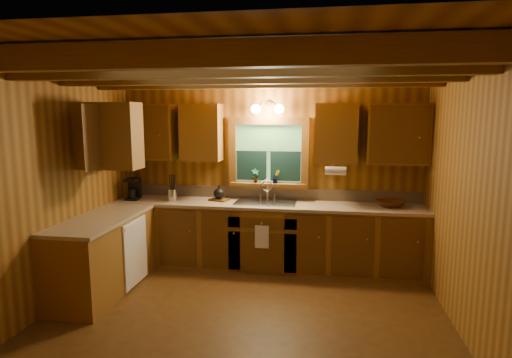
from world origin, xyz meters
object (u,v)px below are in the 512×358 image
at_px(coffee_maker, 134,189).
at_px(cutting_board, 219,200).
at_px(wicker_basket, 390,204).
at_px(sink, 266,206).

bearing_deg(coffee_maker, cutting_board, -0.02).
height_order(coffee_maker, cutting_board, coffee_maker).
distance_m(coffee_maker, wicker_basket, 3.51).
relative_size(cutting_board, wicker_basket, 0.74).
xyz_separation_m(cutting_board, wicker_basket, (2.30, -0.03, 0.03)).
bearing_deg(cutting_board, sink, 11.99).
distance_m(coffee_maker, cutting_board, 1.22).
xyz_separation_m(coffee_maker, wicker_basket, (3.51, 0.07, -0.11)).
relative_size(coffee_maker, wicker_basket, 0.89).
distance_m(sink, wicker_basket, 1.64).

